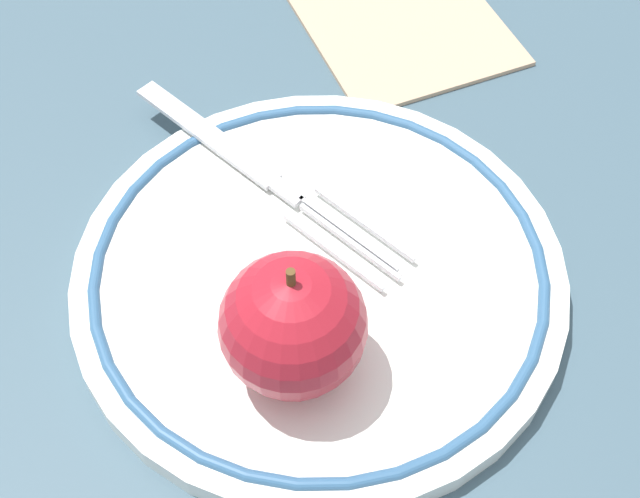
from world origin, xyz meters
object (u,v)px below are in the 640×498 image
at_px(napkin_folded, 404,24).
at_px(plate, 320,282).
at_px(apple_red_whole, 293,325).
at_px(fork, 254,168).

bearing_deg(napkin_folded, plate, 158.69).
relative_size(plate, napkin_folded, 1.95).
bearing_deg(apple_red_whole, fork, 4.92).
xyz_separation_m(plate, napkin_folded, (0.20, -0.08, -0.01)).
height_order(apple_red_whole, napkin_folded, apple_red_whole).
relative_size(plate, apple_red_whole, 3.37).
relative_size(apple_red_whole, fork, 0.46).
bearing_deg(plate, apple_red_whole, 160.47).
distance_m(plate, fork, 0.08).
xyz_separation_m(apple_red_whole, fork, (0.12, 0.01, -0.03)).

